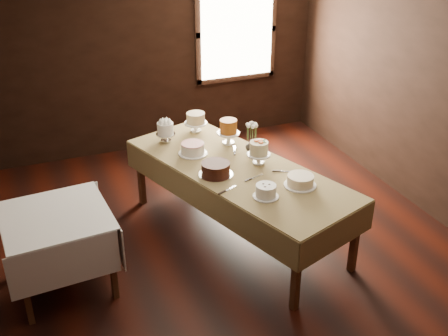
{
  "coord_description": "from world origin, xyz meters",
  "views": [
    {
      "loc": [
        -1.81,
        -4.29,
        3.45
      ],
      "look_at": [
        0.0,
        0.2,
        0.95
      ],
      "focal_mm": 43.53,
      "sensor_mm": 36.0,
      "label": 1
    }
  ],
  "objects_px": {
    "display_table": "(238,172)",
    "cake_server_e": "(231,188)",
    "cake_lattice": "(193,149)",
    "cake_server_c": "(215,160)",
    "side_table": "(56,224)",
    "cake_flowers": "(259,154)",
    "cake_meringue": "(166,133)",
    "cake_caramel": "(228,133)",
    "cake_server_a": "(257,176)",
    "cake_cream": "(300,181)",
    "flower_vase": "(251,146)",
    "cake_speckled": "(196,123)",
    "cake_chocolate": "(216,169)",
    "cake_server_d": "(235,149)",
    "cake_swirl": "(266,191)",
    "cake_server_b": "(288,171)"
  },
  "relations": [
    {
      "from": "cake_swirl",
      "to": "cake_cream",
      "type": "xyz_separation_m",
      "value": [
        0.41,
        0.07,
        -0.01
      ]
    },
    {
      "from": "cake_server_e",
      "to": "cake_server_d",
      "type": "bearing_deg",
      "value": 41.22
    },
    {
      "from": "cake_caramel",
      "to": "cake_server_e",
      "type": "bearing_deg",
      "value": -111.05
    },
    {
      "from": "cake_chocolate",
      "to": "cake_caramel",
      "type": "bearing_deg",
      "value": 58.23
    },
    {
      "from": "cake_flowers",
      "to": "cake_server_d",
      "type": "bearing_deg",
      "value": 102.99
    },
    {
      "from": "cake_swirl",
      "to": "cake_server_a",
      "type": "height_order",
      "value": "cake_swirl"
    },
    {
      "from": "cake_caramel",
      "to": "cake_server_c",
      "type": "relative_size",
      "value": 1.25
    },
    {
      "from": "cake_lattice",
      "to": "cake_server_d",
      "type": "distance_m",
      "value": 0.48
    },
    {
      "from": "cake_swirl",
      "to": "cake_server_c",
      "type": "height_order",
      "value": "cake_swirl"
    },
    {
      "from": "display_table",
      "to": "cake_server_a",
      "type": "height_order",
      "value": "cake_server_a"
    },
    {
      "from": "display_table",
      "to": "cake_server_a",
      "type": "xyz_separation_m",
      "value": [
        0.1,
        -0.27,
        0.07
      ]
    },
    {
      "from": "side_table",
      "to": "cake_cream",
      "type": "bearing_deg",
      "value": -9.65
    },
    {
      "from": "cake_meringue",
      "to": "cake_caramel",
      "type": "height_order",
      "value": "cake_caramel"
    },
    {
      "from": "flower_vase",
      "to": "cake_chocolate",
      "type": "bearing_deg",
      "value": -146.49
    },
    {
      "from": "cake_server_a",
      "to": "cake_server_e",
      "type": "distance_m",
      "value": 0.37
    },
    {
      "from": "cake_cream",
      "to": "cake_server_c",
      "type": "bearing_deg",
      "value": 123.99
    },
    {
      "from": "cake_speckled",
      "to": "cake_server_d",
      "type": "distance_m",
      "value": 0.69
    },
    {
      "from": "cake_cream",
      "to": "flower_vase",
      "type": "height_order",
      "value": "flower_vase"
    },
    {
      "from": "cake_server_c",
      "to": "cake_chocolate",
      "type": "bearing_deg",
      "value": 134.22
    },
    {
      "from": "cake_server_b",
      "to": "cake_caramel",
      "type": "bearing_deg",
      "value": 133.61
    },
    {
      "from": "display_table",
      "to": "cake_server_e",
      "type": "xyz_separation_m",
      "value": [
        -0.25,
        -0.4,
        0.07
      ]
    },
    {
      "from": "side_table",
      "to": "cake_flowers",
      "type": "relative_size",
      "value": 3.76
    },
    {
      "from": "display_table",
      "to": "cake_server_b",
      "type": "relative_size",
      "value": 12.03
    },
    {
      "from": "cake_meringue",
      "to": "cake_lattice",
      "type": "relative_size",
      "value": 0.73
    },
    {
      "from": "cake_lattice",
      "to": "cake_chocolate",
      "type": "distance_m",
      "value": 0.56
    },
    {
      "from": "cake_server_b",
      "to": "flower_vase",
      "type": "xyz_separation_m",
      "value": [
        -0.15,
        0.59,
        0.06
      ]
    },
    {
      "from": "cake_server_a",
      "to": "cake_server_e",
      "type": "xyz_separation_m",
      "value": [
        -0.34,
        -0.13,
        0.0
      ]
    },
    {
      "from": "cake_swirl",
      "to": "flower_vase",
      "type": "height_order",
      "value": "flower_vase"
    },
    {
      "from": "cake_chocolate",
      "to": "cake_flowers",
      "type": "bearing_deg",
      "value": 8.62
    },
    {
      "from": "cake_server_b",
      "to": "cake_server_c",
      "type": "height_order",
      "value": "same"
    },
    {
      "from": "side_table",
      "to": "cake_server_a",
      "type": "bearing_deg",
      "value": -1.84
    },
    {
      "from": "display_table",
      "to": "side_table",
      "type": "relative_size",
      "value": 2.83
    },
    {
      "from": "cake_flowers",
      "to": "cake_swirl",
      "type": "xyz_separation_m",
      "value": [
        -0.24,
        -0.67,
        -0.05
      ]
    },
    {
      "from": "side_table",
      "to": "cake_lattice",
      "type": "relative_size",
      "value": 2.83
    },
    {
      "from": "cake_lattice",
      "to": "cake_server_c",
      "type": "bearing_deg",
      "value": -52.79
    },
    {
      "from": "cake_lattice",
      "to": "cake_chocolate",
      "type": "relative_size",
      "value": 1.01
    },
    {
      "from": "cake_caramel",
      "to": "cake_server_c",
      "type": "bearing_deg",
      "value": -130.4
    },
    {
      "from": "cake_caramel",
      "to": "cake_server_a",
      "type": "relative_size",
      "value": 1.25
    },
    {
      "from": "cake_meringue",
      "to": "cake_server_c",
      "type": "xyz_separation_m",
      "value": [
        0.36,
        -0.66,
        -0.11
      ]
    },
    {
      "from": "cake_meringue",
      "to": "display_table",
      "type": "bearing_deg",
      "value": -60.54
    },
    {
      "from": "cake_speckled",
      "to": "cake_chocolate",
      "type": "bearing_deg",
      "value": -99.18
    },
    {
      "from": "cake_swirl",
      "to": "cake_server_b",
      "type": "relative_size",
      "value": 1.08
    },
    {
      "from": "cake_meringue",
      "to": "cake_server_a",
      "type": "height_order",
      "value": "cake_meringue"
    },
    {
      "from": "display_table",
      "to": "cake_speckled",
      "type": "bearing_deg",
      "value": 95.15
    },
    {
      "from": "cake_flowers",
      "to": "cake_server_c",
      "type": "height_order",
      "value": "cake_flowers"
    },
    {
      "from": "cake_meringue",
      "to": "cake_server_a",
      "type": "bearing_deg",
      "value": -62.47
    },
    {
      "from": "side_table",
      "to": "cake_server_c",
      "type": "bearing_deg",
      "value": 14.6
    },
    {
      "from": "cake_flowers",
      "to": "cake_swirl",
      "type": "height_order",
      "value": "cake_flowers"
    },
    {
      "from": "cake_lattice",
      "to": "cake_chocolate",
      "type": "bearing_deg",
      "value": -84.4
    },
    {
      "from": "cake_meringue",
      "to": "cake_caramel",
      "type": "bearing_deg",
      "value": -26.04
    }
  ]
}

